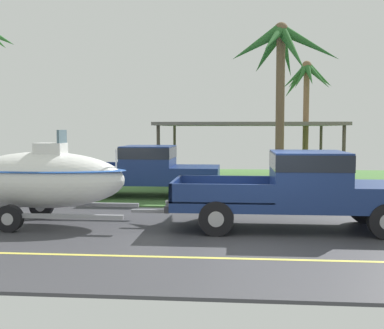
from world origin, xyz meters
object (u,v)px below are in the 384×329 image
(parked_sedan_near, at_px, (34,180))
(palm_tree_mid, at_px, (280,62))
(carport_awning, at_px, (248,125))
(boat_on_trailer, at_px, (42,179))
(palm_tree_near_left, at_px, (307,86))
(pickup_truck_towing, at_px, (307,186))
(parked_pickup_background, at_px, (148,169))

(parked_sedan_near, xyz_separation_m, palm_tree_mid, (8.40, 0.10, 3.95))
(palm_tree_mid, bearing_deg, carport_awning, 98.13)
(boat_on_trailer, relative_size, carport_awning, 0.70)
(parked_sedan_near, xyz_separation_m, palm_tree_near_left, (10.50, 8.91, 3.92))
(pickup_truck_towing, xyz_separation_m, parked_sedan_near, (-8.70, 4.40, -0.38))
(pickup_truck_towing, xyz_separation_m, boat_on_trailer, (-6.60, 0.00, 0.10))
(pickup_truck_towing, xyz_separation_m, parked_pickup_background, (-4.80, 5.01, -0.02))
(palm_tree_mid, bearing_deg, boat_on_trailer, -144.44)
(parked_pickup_background, xyz_separation_m, parked_sedan_near, (-3.90, -0.61, -0.36))
(parked_sedan_near, height_order, carport_awning, carport_awning)
(parked_sedan_near, relative_size, palm_tree_near_left, 0.75)
(palm_tree_near_left, bearing_deg, palm_tree_mid, -103.43)
(parked_pickup_background, height_order, parked_sedan_near, parked_pickup_background)
(boat_on_trailer, bearing_deg, palm_tree_mid, 35.56)
(boat_on_trailer, xyz_separation_m, palm_tree_mid, (6.30, 4.51, 3.47))
(pickup_truck_towing, bearing_deg, parked_pickup_background, 133.78)
(parked_pickup_background, distance_m, palm_tree_mid, 5.79)
(boat_on_trailer, bearing_deg, carport_awning, 62.92)
(pickup_truck_towing, distance_m, carport_awning, 10.79)
(pickup_truck_towing, relative_size, boat_on_trailer, 1.07)
(parked_sedan_near, distance_m, palm_tree_mid, 9.29)
(boat_on_trailer, relative_size, parked_sedan_near, 1.27)
(boat_on_trailer, height_order, parked_pickup_background, boat_on_trailer)
(parked_sedan_near, bearing_deg, palm_tree_mid, 0.70)
(boat_on_trailer, relative_size, parked_pickup_background, 0.93)
(carport_awning, height_order, palm_tree_near_left, palm_tree_near_left)
(parked_pickup_background, xyz_separation_m, palm_tree_mid, (4.51, -0.51, 3.60))
(boat_on_trailer, bearing_deg, parked_pickup_background, 70.27)
(pickup_truck_towing, relative_size, parked_pickup_background, 1.00)
(carport_awning, relative_size, palm_tree_mid, 1.35)
(boat_on_trailer, distance_m, carport_awning, 12.01)
(pickup_truck_towing, relative_size, parked_sedan_near, 1.36)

